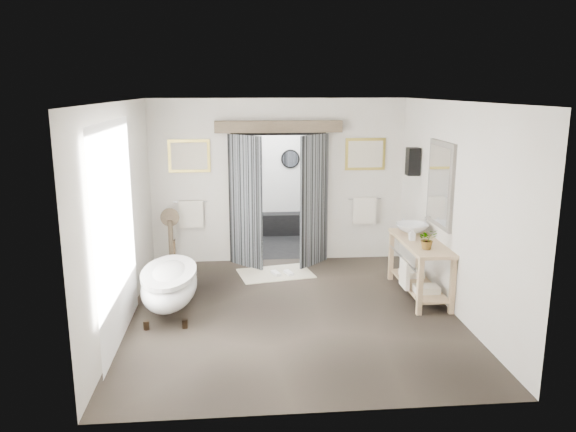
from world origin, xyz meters
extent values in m
plane|color=#42392F|center=(0.00, 0.00, 0.00)|extent=(5.00, 5.00, 0.00)
cube|color=silver|center=(0.00, -2.50, 1.45)|extent=(4.50, 0.02, 2.90)
cube|color=silver|center=(-2.25, 0.00, 1.45)|extent=(0.02, 5.00, 2.90)
cube|color=silver|center=(2.25, 0.00, 1.45)|extent=(0.02, 5.00, 2.90)
cube|color=silver|center=(-1.52, 2.50, 1.45)|extent=(1.45, 0.02, 2.90)
cube|color=silver|center=(1.52, 2.50, 1.45)|extent=(1.45, 0.02, 2.90)
cube|color=silver|center=(0.00, 2.50, 2.60)|extent=(1.60, 0.02, 0.60)
cube|color=white|center=(0.00, 0.00, 2.90)|extent=(4.50, 5.00, 0.02)
cube|color=white|center=(-2.20, -0.60, 1.35)|extent=(0.02, 2.20, 2.70)
cube|color=slate|center=(2.23, 0.50, 1.70)|extent=(0.05, 0.95, 1.25)
cube|color=silver|center=(2.19, 0.50, 1.70)|extent=(0.01, 0.80, 1.10)
cube|color=black|center=(2.13, 1.55, 1.90)|extent=(0.20, 0.20, 0.45)
sphere|color=#FFCC8C|center=(2.13, 1.55, 1.90)|extent=(0.10, 0.10, 0.10)
cube|color=black|center=(0.00, 3.50, 0.01)|extent=(2.20, 2.00, 0.01)
cube|color=white|center=(0.00, 3.50, 2.50)|extent=(2.20, 2.00, 0.02)
cube|color=white|center=(0.00, 4.50, 1.25)|extent=(2.20, 0.02, 2.50)
cube|color=white|center=(-1.10, 3.50, 1.25)|extent=(0.02, 2.00, 2.50)
cube|color=white|center=(1.10, 3.50, 1.25)|extent=(0.02, 2.00, 2.50)
cube|color=black|center=(0.00, 4.32, 0.23)|extent=(2.00, 0.35, 0.45)
cylinder|color=silver|center=(-0.40, 4.47, 1.60)|extent=(0.40, 0.03, 0.40)
cylinder|color=silver|center=(0.40, 4.47, 1.60)|extent=(0.40, 0.03, 0.40)
cube|color=black|center=(-0.80, 2.50, 1.15)|extent=(0.07, 0.10, 2.30)
cube|color=black|center=(0.80, 2.50, 1.15)|extent=(0.07, 0.10, 2.30)
cube|color=black|center=(0.00, 2.50, 2.30)|extent=(1.67, 0.10, 0.07)
cube|color=black|center=(-0.60, 2.15, 1.15)|extent=(0.57, 0.62, 2.30)
cube|color=black|center=(0.60, 2.15, 1.15)|extent=(0.57, 0.62, 2.30)
cube|color=brown|center=(0.00, 2.40, 2.42)|extent=(2.20, 0.20, 0.20)
cube|color=gold|center=(-1.55, 2.48, 1.92)|extent=(0.72, 0.03, 0.57)
cube|color=beige|center=(-1.55, 2.46, 1.92)|extent=(0.62, 0.01, 0.47)
cube|color=gold|center=(1.55, 2.48, 1.92)|extent=(0.72, 0.03, 0.57)
cube|color=beige|center=(1.55, 2.46, 1.92)|extent=(0.62, 0.01, 0.47)
cylinder|color=silver|center=(-1.55, 2.44, 1.12)|extent=(0.60, 0.02, 0.02)
cube|color=#F1E0C7|center=(-1.55, 2.42, 0.90)|extent=(0.42, 0.08, 0.48)
cylinder|color=silver|center=(1.55, 2.44, 1.12)|extent=(0.60, 0.02, 0.02)
cube|color=#F1E0C7|center=(1.55, 2.42, 0.90)|extent=(0.42, 0.08, 0.48)
cylinder|color=black|center=(-1.94, -0.40, 0.06)|extent=(0.08, 0.08, 0.12)
cylinder|color=black|center=(-1.45, -0.40, 0.06)|extent=(0.08, 0.08, 0.12)
cylinder|color=black|center=(-1.94, 0.79, 0.06)|extent=(0.08, 0.08, 0.12)
cylinder|color=black|center=(-1.45, 0.79, 0.06)|extent=(0.08, 0.08, 0.12)
ellipsoid|color=white|center=(-1.69, 0.20, 0.39)|extent=(0.75, 1.69, 0.54)
cylinder|color=black|center=(-1.69, 0.97, 0.71)|extent=(0.03, 0.03, 0.22)
cube|color=tan|center=(1.75, -0.24, 0.42)|extent=(0.07, 0.07, 0.85)
cube|color=tan|center=(2.21, -0.24, 0.42)|extent=(0.07, 0.07, 0.85)
cube|color=tan|center=(1.75, 1.24, 0.42)|extent=(0.07, 0.07, 0.85)
cube|color=tan|center=(2.21, 1.24, 0.42)|extent=(0.07, 0.07, 0.85)
cube|color=tan|center=(1.98, 0.50, 0.82)|extent=(0.55, 1.60, 0.05)
cube|color=tan|center=(1.98, 0.50, 0.16)|extent=(0.45, 1.50, 0.03)
cylinder|color=silver|center=(1.71, 0.50, 0.60)|extent=(0.02, 1.40, 0.02)
cube|color=#F1E0C7|center=(1.71, 0.35, 0.40)|extent=(0.06, 0.34, 0.42)
cube|color=#F1E0C7|center=(1.98, 0.15, 0.23)|extent=(0.35, 0.25, 0.10)
cube|color=#F1E0C7|center=(1.98, 0.85, 0.23)|extent=(0.35, 0.25, 0.10)
cube|color=brown|center=(-1.88, 2.09, 0.04)|extent=(0.21, 0.21, 0.08)
cylinder|color=brown|center=(-1.88, 2.09, 0.47)|extent=(0.08, 0.08, 0.80)
cylinder|color=silver|center=(-1.88, 2.11, 0.92)|extent=(0.28, 0.02, 0.28)
cylinder|color=brown|center=(-1.88, 2.10, 0.92)|extent=(0.32, 0.01, 0.32)
cube|color=beige|center=(-0.11, 1.69, 0.01)|extent=(1.33, 1.02, 0.01)
cube|color=white|center=(-0.12, 1.61, 0.04)|extent=(0.17, 0.25, 0.05)
cube|color=white|center=(0.10, 1.61, 0.04)|extent=(0.17, 0.25, 0.05)
imported|color=white|center=(1.95, 0.87, 0.94)|extent=(0.66, 0.66, 0.18)
imported|color=gray|center=(1.92, 0.08, 1.00)|extent=(0.30, 0.27, 0.29)
imported|color=gray|center=(1.85, 0.55, 0.94)|extent=(0.09, 0.09, 0.18)
imported|color=gray|center=(1.90, 1.19, 0.94)|extent=(0.19, 0.19, 0.19)
camera|label=1|loc=(-0.71, -7.32, 3.07)|focal=35.00mm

